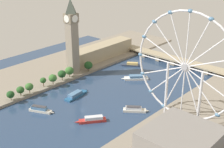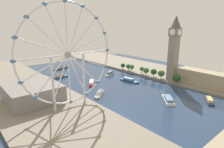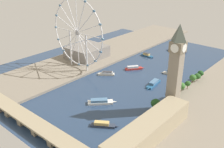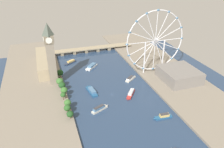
# 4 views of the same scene
# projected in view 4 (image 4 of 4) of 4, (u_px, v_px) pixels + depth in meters

# --- Properties ---
(ground_plane) EXTENTS (382.26, 382.26, 0.00)m
(ground_plane) POSITION_uv_depth(u_px,v_px,m) (112.00, 94.00, 316.82)
(ground_plane) COLOR navy
(riverbank_left) EXTENTS (90.00, 520.00, 3.00)m
(riverbank_left) POSITION_uv_depth(u_px,v_px,m) (34.00, 107.00, 286.38)
(riverbank_left) COLOR gray
(riverbank_left) RESTS_ON ground_plane
(riverbank_right) EXTENTS (90.00, 520.00, 3.00)m
(riverbank_right) POSITION_uv_depth(u_px,v_px,m) (177.00, 82.00, 345.90)
(riverbank_right) COLOR gray
(riverbank_right) RESTS_ON ground_plane
(clock_tower) EXTENTS (14.25, 14.25, 91.92)m
(clock_tower) POSITION_uv_depth(u_px,v_px,m) (50.00, 53.00, 318.95)
(clock_tower) COLOR gray
(clock_tower) RESTS_ON riverbank_left
(parliament_block) EXTENTS (22.00, 107.39, 19.04)m
(parliament_block) POSITION_uv_depth(u_px,v_px,m) (44.00, 62.00, 385.35)
(parliament_block) COLOR tan
(parliament_block) RESTS_ON riverbank_left
(tree_row_embankment) EXTENTS (14.07, 119.45, 12.64)m
(tree_row_embankment) POSITION_uv_depth(u_px,v_px,m) (63.00, 89.00, 309.95)
(tree_row_embankment) COLOR #513823
(tree_row_embankment) RESTS_ON riverbank_left
(ferris_wheel) EXTENTS (101.05, 3.20, 102.58)m
(ferris_wheel) POSITION_uv_depth(u_px,v_px,m) (155.00, 42.00, 351.95)
(ferris_wheel) COLOR silver
(ferris_wheel) RESTS_ON riverbank_right
(riverside_hall) EXTENTS (52.48, 56.10, 18.16)m
(riverside_hall) POSITION_uv_depth(u_px,v_px,m) (179.00, 75.00, 344.71)
(riverside_hall) COLOR gray
(riverside_hall) RESTS_ON riverbank_right
(river_bridge) EXTENTS (194.26, 16.98, 8.21)m
(river_bridge) POSITION_uv_depth(u_px,v_px,m) (86.00, 49.00, 459.92)
(river_bridge) COLOR tan
(river_bridge) RESTS_ON ground_plane
(tour_boat_0) EXTENTS (25.84, 19.21, 5.12)m
(tour_boat_0) POSITION_uv_depth(u_px,v_px,m) (70.00, 62.00, 411.51)
(tour_boat_0) COLOR #2D384C
(tour_boat_0) RESTS_ON ground_plane
(tour_boat_1) EXTENTS (21.31, 26.16, 5.59)m
(tour_boat_1) POSITION_uv_depth(u_px,v_px,m) (131.00, 93.00, 314.09)
(tour_boat_1) COLOR #B22D28
(tour_boat_1) RESTS_ON ground_plane
(tour_boat_2) EXTENTS (27.24, 27.92, 5.36)m
(tour_boat_2) POSITION_uv_depth(u_px,v_px,m) (92.00, 66.00, 394.41)
(tour_boat_2) COLOR white
(tour_boat_2) RESTS_ON ground_plane
(tour_boat_3) EXTENTS (23.42, 19.49, 5.49)m
(tour_boat_3) POSITION_uv_depth(u_px,v_px,m) (131.00, 78.00, 354.16)
(tour_boat_3) COLOR beige
(tour_boat_3) RESTS_ON ground_plane
(tour_boat_4) EXTENTS (11.75, 35.09, 5.27)m
(tour_boat_4) POSITION_uv_depth(u_px,v_px,m) (92.00, 91.00, 320.97)
(tour_boat_4) COLOR #235684
(tour_boat_4) RESTS_ON ground_plane
(tour_boat_5) EXTENTS (25.06, 6.67, 5.80)m
(tour_boat_5) POSITION_uv_depth(u_px,v_px,m) (163.00, 116.00, 268.06)
(tour_boat_5) COLOR #235684
(tour_boat_5) RESTS_ON ground_plane
(tour_boat_7) EXTENTS (26.04, 14.89, 6.12)m
(tour_boat_7) POSITION_uv_depth(u_px,v_px,m) (100.00, 109.00, 281.66)
(tour_boat_7) COLOR beige
(tour_boat_7) RESTS_ON ground_plane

